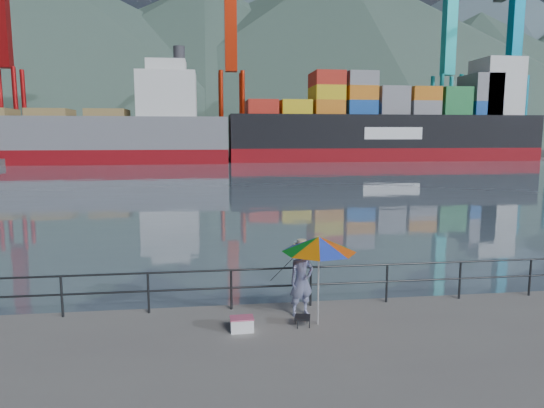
{
  "coord_description": "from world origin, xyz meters",
  "views": [
    {
      "loc": [
        0.51,
        -9.87,
        4.3
      ],
      "look_at": [
        2.58,
        6.0,
        2.0
      ],
      "focal_mm": 32.0,
      "sensor_mm": 36.0,
      "label": 1
    }
  ],
  "objects_px": {
    "beach_umbrella": "(319,244)",
    "bulk_carrier": "(73,136)",
    "container_ship": "(393,125)",
    "fisherman": "(301,281)",
    "cooler_bag": "(242,325)"
  },
  "relations": [
    {
      "from": "beach_umbrella",
      "to": "bulk_carrier",
      "type": "height_order",
      "value": "bulk_carrier"
    },
    {
      "from": "bulk_carrier",
      "to": "container_ship",
      "type": "distance_m",
      "value": 53.37
    },
    {
      "from": "fisherman",
      "to": "beach_umbrella",
      "type": "height_order",
      "value": "beach_umbrella"
    },
    {
      "from": "fisherman",
      "to": "beach_umbrella",
      "type": "bearing_deg",
      "value": -85.32
    },
    {
      "from": "fisherman",
      "to": "container_ship",
      "type": "relative_size",
      "value": 0.03
    },
    {
      "from": "fisherman",
      "to": "beach_umbrella",
      "type": "relative_size",
      "value": 0.83
    },
    {
      "from": "bulk_carrier",
      "to": "container_ship",
      "type": "xyz_separation_m",
      "value": [
        53.25,
        3.01,
        1.77
      ]
    },
    {
      "from": "beach_umbrella",
      "to": "container_ship",
      "type": "height_order",
      "value": "container_ship"
    },
    {
      "from": "fisherman",
      "to": "bulk_carrier",
      "type": "bearing_deg",
      "value": 89.9
    },
    {
      "from": "beach_umbrella",
      "to": "fisherman",
      "type": "bearing_deg",
      "value": 113.3
    },
    {
      "from": "beach_umbrella",
      "to": "bulk_carrier",
      "type": "distance_m",
      "value": 73.33
    },
    {
      "from": "beach_umbrella",
      "to": "bulk_carrier",
      "type": "bearing_deg",
      "value": 108.57
    },
    {
      "from": "cooler_bag",
      "to": "bulk_carrier",
      "type": "xyz_separation_m",
      "value": [
        -21.59,
        69.63,
        3.97
      ]
    },
    {
      "from": "fisherman",
      "to": "beach_umbrella",
      "type": "distance_m",
      "value": 1.23
    },
    {
      "from": "cooler_bag",
      "to": "fisherman",
      "type": "bearing_deg",
      "value": 25.95
    }
  ]
}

